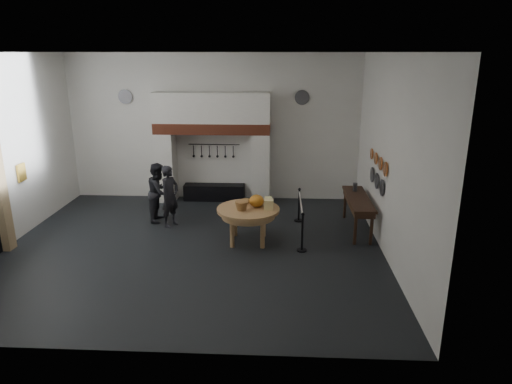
# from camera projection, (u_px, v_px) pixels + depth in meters

# --- Properties ---
(floor) EXTENTS (9.00, 8.00, 0.02)m
(floor) POSITION_uv_depth(u_px,v_px,m) (193.00, 247.00, 10.97)
(floor) COLOR black
(floor) RESTS_ON ground
(ceiling) EXTENTS (9.00, 8.00, 0.02)m
(ceiling) POSITION_uv_depth(u_px,v_px,m) (185.00, 52.00, 9.65)
(ceiling) COLOR silver
(ceiling) RESTS_ON wall_back
(wall_back) EXTENTS (9.00, 0.02, 4.50)m
(wall_back) POSITION_uv_depth(u_px,v_px,m) (214.00, 128.00, 14.13)
(wall_back) COLOR silver
(wall_back) RESTS_ON floor
(wall_front) EXTENTS (9.00, 0.02, 4.50)m
(wall_front) POSITION_uv_depth(u_px,v_px,m) (136.00, 217.00, 6.49)
(wall_front) COLOR silver
(wall_front) RESTS_ON floor
(wall_right) EXTENTS (0.02, 8.00, 4.50)m
(wall_right) POSITION_uv_depth(u_px,v_px,m) (391.00, 158.00, 10.09)
(wall_right) COLOR silver
(wall_right) RESTS_ON floor
(chimney_pier_left) EXTENTS (0.55, 0.70, 2.15)m
(chimney_pier_left) POSITION_uv_depth(u_px,v_px,m) (166.00, 167.00, 14.21)
(chimney_pier_left) COLOR silver
(chimney_pier_left) RESTS_ON floor
(chimney_pier_right) EXTENTS (0.55, 0.70, 2.15)m
(chimney_pier_right) POSITION_uv_depth(u_px,v_px,m) (261.00, 168.00, 14.07)
(chimney_pier_right) COLOR silver
(chimney_pier_right) RESTS_ON floor
(hearth_brick_band) EXTENTS (3.50, 0.72, 0.32)m
(hearth_brick_band) POSITION_uv_depth(u_px,v_px,m) (212.00, 128.00, 13.78)
(hearth_brick_band) COLOR #9E442B
(hearth_brick_band) RESTS_ON chimney_pier_left
(chimney_hood) EXTENTS (3.50, 0.70, 0.90)m
(chimney_hood) POSITION_uv_depth(u_px,v_px,m) (212.00, 108.00, 13.60)
(chimney_hood) COLOR silver
(chimney_hood) RESTS_ON hearth_brick_band
(iron_range) EXTENTS (1.90, 0.45, 0.50)m
(iron_range) POSITION_uv_depth(u_px,v_px,m) (214.00, 192.00, 14.45)
(iron_range) COLOR black
(iron_range) RESTS_ON floor
(utensil_rail) EXTENTS (1.60, 0.02, 0.02)m
(utensil_rail) POSITION_uv_depth(u_px,v_px,m) (214.00, 144.00, 14.20)
(utensil_rail) COLOR black
(utensil_rail) RESTS_ON wall_back
(door_jamb_far) EXTENTS (0.22, 0.30, 2.60)m
(door_jamb_far) POSITION_uv_depth(u_px,v_px,m) (1.00, 197.00, 10.52)
(door_jamb_far) COLOR tan
(door_jamb_far) RESTS_ON floor
(wall_plaque) EXTENTS (0.05, 0.34, 0.44)m
(wall_plaque) POSITION_uv_depth(u_px,v_px,m) (22.00, 172.00, 11.48)
(wall_plaque) COLOR gold
(wall_plaque) RESTS_ON wall_left
(work_table) EXTENTS (1.71, 1.71, 0.07)m
(work_table) POSITION_uv_depth(u_px,v_px,m) (248.00, 210.00, 11.08)
(work_table) COLOR #B27B54
(work_table) RESTS_ON floor
(pumpkin) EXTENTS (0.36, 0.36, 0.31)m
(pumpkin) POSITION_uv_depth(u_px,v_px,m) (257.00, 201.00, 11.11)
(pumpkin) COLOR orange
(pumpkin) RESTS_ON work_table
(cheese_block_big) EXTENTS (0.22, 0.22, 0.24)m
(cheese_block_big) POSITION_uv_depth(u_px,v_px,m) (269.00, 204.00, 10.96)
(cheese_block_big) COLOR #DECA85
(cheese_block_big) RESTS_ON work_table
(cheese_block_small) EXTENTS (0.18, 0.18, 0.20)m
(cheese_block_small) POSITION_uv_depth(u_px,v_px,m) (268.00, 201.00, 11.25)
(cheese_block_small) COLOR #E7E18A
(cheese_block_small) RESTS_ON work_table
(wicker_basket) EXTENTS (0.36, 0.36, 0.22)m
(wicker_basket) POSITION_uv_depth(u_px,v_px,m) (242.00, 206.00, 10.90)
(wicker_basket) COLOR #A8653D
(wicker_basket) RESTS_ON work_table
(bread_loaf) EXTENTS (0.31, 0.18, 0.13)m
(bread_loaf) POSITION_uv_depth(u_px,v_px,m) (245.00, 201.00, 11.39)
(bread_loaf) COLOR #9F6F38
(bread_loaf) RESTS_ON work_table
(visitor_near) EXTENTS (0.63, 0.72, 1.66)m
(visitor_near) POSITION_uv_depth(u_px,v_px,m) (170.00, 196.00, 12.13)
(visitor_near) COLOR black
(visitor_near) RESTS_ON floor
(visitor_far) EXTENTS (0.65, 0.82, 1.63)m
(visitor_far) POSITION_uv_depth(u_px,v_px,m) (159.00, 192.00, 12.54)
(visitor_far) COLOR black
(visitor_far) RESTS_ON floor
(side_table) EXTENTS (0.55, 2.20, 0.06)m
(side_table) POSITION_uv_depth(u_px,v_px,m) (358.00, 199.00, 11.79)
(side_table) COLOR #362013
(side_table) RESTS_ON floor
(pewter_jug) EXTENTS (0.12, 0.12, 0.22)m
(pewter_jug) POSITION_uv_depth(u_px,v_px,m) (355.00, 187.00, 12.32)
(pewter_jug) COLOR #444348
(pewter_jug) RESTS_ON side_table
(copper_pan_a) EXTENTS (0.03, 0.34, 0.34)m
(copper_pan_a) POSITION_uv_depth(u_px,v_px,m) (386.00, 169.00, 10.37)
(copper_pan_a) COLOR #C6662D
(copper_pan_a) RESTS_ON wall_right
(copper_pan_b) EXTENTS (0.03, 0.32, 0.32)m
(copper_pan_b) POSITION_uv_depth(u_px,v_px,m) (380.00, 164.00, 10.90)
(copper_pan_b) COLOR #C6662D
(copper_pan_b) RESTS_ON wall_right
(copper_pan_c) EXTENTS (0.03, 0.30, 0.30)m
(copper_pan_c) POSITION_uv_depth(u_px,v_px,m) (376.00, 158.00, 11.42)
(copper_pan_c) COLOR #C6662D
(copper_pan_c) RESTS_ON wall_right
(copper_pan_d) EXTENTS (0.03, 0.28, 0.28)m
(copper_pan_d) POSITION_uv_depth(u_px,v_px,m) (372.00, 154.00, 11.95)
(copper_pan_d) COLOR #C6662D
(copper_pan_d) RESTS_ON wall_right
(pewter_plate_left) EXTENTS (0.03, 0.40, 0.40)m
(pewter_plate_left) POSITION_uv_depth(u_px,v_px,m) (382.00, 188.00, 10.71)
(pewter_plate_left) COLOR #4C4C51
(pewter_plate_left) RESTS_ON wall_right
(pewter_plate_mid) EXTENTS (0.03, 0.40, 0.40)m
(pewter_plate_mid) POSITION_uv_depth(u_px,v_px,m) (377.00, 181.00, 11.28)
(pewter_plate_mid) COLOR #4C4C51
(pewter_plate_mid) RESTS_ON wall_right
(pewter_plate_right) EXTENTS (0.03, 0.40, 0.40)m
(pewter_plate_right) POSITION_uv_depth(u_px,v_px,m) (372.00, 175.00, 11.85)
(pewter_plate_right) COLOR #4C4C51
(pewter_plate_right) RESTS_ON wall_right
(pewter_plate_back_left) EXTENTS (0.44, 0.03, 0.44)m
(pewter_plate_back_left) POSITION_uv_depth(u_px,v_px,m) (125.00, 97.00, 13.94)
(pewter_plate_back_left) COLOR #4C4C51
(pewter_plate_back_left) RESTS_ON wall_back
(pewter_plate_back_right) EXTENTS (0.44, 0.03, 0.44)m
(pewter_plate_back_right) POSITION_uv_depth(u_px,v_px,m) (302.00, 97.00, 13.68)
(pewter_plate_back_right) COLOR #4C4C51
(pewter_plate_back_right) RESTS_ON wall_back
(barrier_post_near) EXTENTS (0.05, 0.05, 0.90)m
(barrier_post_near) POSITION_uv_depth(u_px,v_px,m) (302.00, 233.00, 10.66)
(barrier_post_near) COLOR black
(barrier_post_near) RESTS_ON floor
(barrier_post_far) EXTENTS (0.05, 0.05, 0.90)m
(barrier_post_far) POSITION_uv_depth(u_px,v_px,m) (299.00, 206.00, 12.57)
(barrier_post_far) COLOR black
(barrier_post_far) RESTS_ON floor
(barrier_rope) EXTENTS (0.04, 2.00, 0.04)m
(barrier_rope) POSITION_uv_depth(u_px,v_px,m) (301.00, 203.00, 11.49)
(barrier_rope) COLOR beige
(barrier_rope) RESTS_ON barrier_post_near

